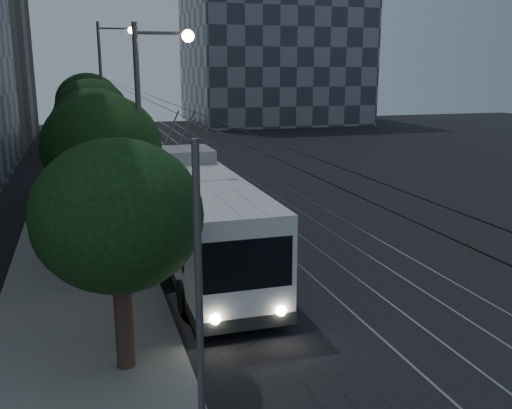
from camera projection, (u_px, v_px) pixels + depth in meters
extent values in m
plane|color=black|center=(285.00, 259.00, 21.98)|extent=(120.00, 120.00, 0.00)
cube|color=gray|center=(80.00, 176.00, 38.44)|extent=(5.00, 90.00, 0.15)
cube|color=#9C9DA5|center=(194.00, 171.00, 40.66)|extent=(0.08, 90.00, 0.02)
cube|color=#9C9DA5|center=(213.00, 170.00, 41.07)|extent=(0.08, 90.00, 0.02)
cube|color=#9C9DA5|center=(234.00, 169.00, 41.51)|extent=(0.08, 90.00, 0.02)
cube|color=#9C9DA5|center=(253.00, 168.00, 41.92)|extent=(0.08, 90.00, 0.02)
cylinder|color=black|center=(131.00, 92.00, 38.18)|extent=(0.02, 90.00, 0.02)
cylinder|color=black|center=(141.00, 92.00, 38.38)|extent=(0.02, 90.00, 0.02)
cylinder|color=#575759|center=(199.00, 301.00, 10.47)|extent=(0.14, 0.14, 6.00)
cylinder|color=#575759|center=(121.00, 152.00, 29.08)|extent=(0.14, 0.14, 6.00)
cylinder|color=#575759|center=(104.00, 119.00, 47.68)|extent=(0.14, 0.14, 6.00)
cylinder|color=#575759|center=(97.00, 105.00, 66.28)|extent=(0.14, 0.14, 6.00)
cube|color=#353943|center=(273.00, 31.00, 75.44)|extent=(22.00, 18.00, 24.00)
cube|color=silver|center=(199.00, 216.00, 20.85)|extent=(2.76, 12.87, 3.06)
cube|color=black|center=(200.00, 252.00, 21.17)|extent=(2.80, 12.91, 0.38)
cube|color=black|center=(196.00, 209.00, 21.32)|extent=(2.81, 10.19, 1.13)
cube|color=black|center=(248.00, 265.00, 14.82)|extent=(2.43, 0.08, 1.39)
cube|color=black|center=(172.00, 178.00, 26.75)|extent=(2.23, 0.08, 1.07)
cube|color=#24D82D|center=(248.00, 229.00, 14.60)|extent=(1.72, 0.06, 0.34)
cube|color=gray|center=(183.00, 155.00, 23.42)|extent=(2.34, 2.36, 0.54)
sphere|color=white|center=(215.00, 319.00, 14.84)|extent=(0.28, 0.28, 0.28)
sphere|color=white|center=(281.00, 311.00, 15.36)|extent=(0.28, 0.28, 0.28)
cylinder|color=#575759|center=(170.00, 131.00, 24.18)|extent=(0.06, 4.85, 2.12)
cylinder|color=#575759|center=(185.00, 131.00, 24.36)|extent=(0.06, 4.85, 2.12)
cylinder|color=black|center=(184.00, 297.00, 16.96)|extent=(0.32, 1.07, 1.07)
cylinder|color=black|center=(268.00, 287.00, 17.71)|extent=(0.32, 1.07, 1.07)
cylinder|color=black|center=(155.00, 234.00, 23.43)|extent=(0.32, 1.07, 1.07)
cylinder|color=black|center=(217.00, 229.00, 24.18)|extent=(0.32, 1.07, 1.07)
cylinder|color=black|center=(149.00, 221.00, 25.34)|extent=(0.32, 1.07, 1.07)
cylinder|color=black|center=(207.00, 217.00, 26.09)|extent=(0.32, 1.07, 1.07)
imported|color=#B6B9BE|center=(143.00, 194.00, 29.82)|extent=(4.60, 6.13, 1.55)
imported|color=white|center=(153.00, 166.00, 38.72)|extent=(3.27, 4.57, 1.44)
imported|color=silver|center=(150.00, 161.00, 40.45)|extent=(2.49, 5.24, 1.47)
imported|color=silver|center=(125.00, 152.00, 44.72)|extent=(1.78, 4.58, 1.49)
imported|color=silver|center=(117.00, 143.00, 50.58)|extent=(1.96, 4.17, 1.38)
cylinder|color=#31211B|center=(124.00, 325.00, 13.58)|extent=(0.44, 0.44, 2.45)
ellipsoid|color=black|center=(118.00, 215.00, 12.95)|extent=(3.92, 3.92, 3.53)
cylinder|color=#31211B|center=(107.00, 227.00, 21.39)|extent=(0.44, 0.44, 2.75)
ellipsoid|color=black|center=(102.00, 147.00, 20.69)|extent=(4.35, 4.35, 3.91)
cylinder|color=#31211B|center=(99.00, 187.00, 29.05)|extent=(0.44, 0.44, 2.54)
ellipsoid|color=black|center=(96.00, 129.00, 28.36)|extent=(4.50, 4.50, 4.05)
cylinder|color=#31211B|center=(95.00, 163.00, 35.27)|extent=(0.44, 0.44, 2.96)
ellipsoid|color=black|center=(92.00, 112.00, 34.54)|extent=(4.40, 4.40, 3.96)
cylinder|color=#31211B|center=(91.00, 141.00, 47.66)|extent=(0.44, 0.44, 2.51)
ellipsoid|color=black|center=(88.00, 102.00, 46.91)|extent=(5.22, 5.22, 4.70)
cylinder|color=#31211B|center=(89.00, 134.00, 53.38)|extent=(0.44, 0.44, 2.35)
ellipsoid|color=black|center=(87.00, 103.00, 52.71)|extent=(4.55, 4.55, 4.10)
cylinder|color=#575759|center=(140.00, 149.00, 20.33)|extent=(0.20, 0.20, 8.71)
cylinder|color=#575759|center=(163.00, 33.00, 19.67)|extent=(1.92, 0.12, 0.12)
sphere|color=#F4D186|center=(188.00, 36.00, 19.94)|extent=(0.44, 0.44, 0.44)
cylinder|color=#575759|center=(102.00, 100.00, 38.20)|extent=(0.20, 0.20, 10.12)
cylinder|color=#575759|center=(115.00, 28.00, 37.43)|extent=(2.23, 0.12, 0.12)
sphere|color=#F4D186|center=(131.00, 30.00, 37.74)|extent=(0.44, 0.44, 0.44)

